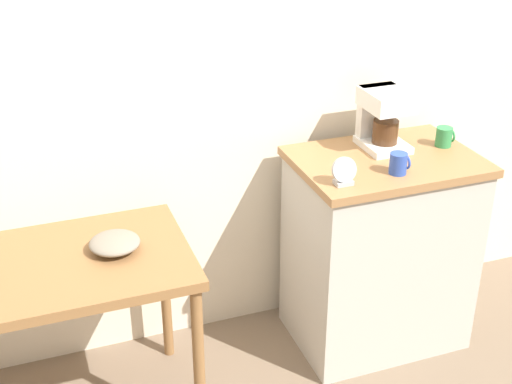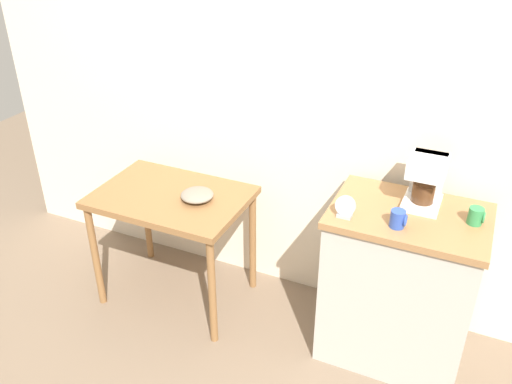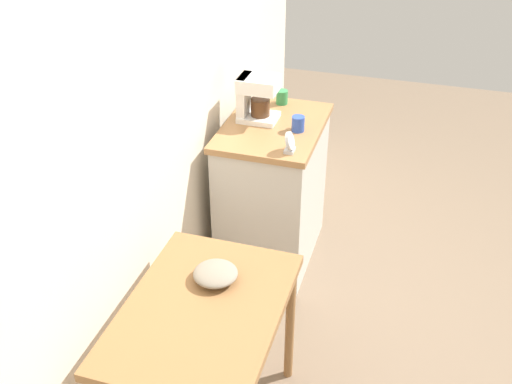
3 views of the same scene
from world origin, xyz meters
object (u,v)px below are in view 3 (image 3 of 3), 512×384
at_px(mug_blue, 298,124).
at_px(coffee_maker, 255,96).
at_px(table_clock, 290,143).
at_px(bowl_stoneware, 215,274).
at_px(mug_tall_green, 282,97).

bearing_deg(mug_blue, coffee_maker, 75.44).
xyz_separation_m(coffee_maker, table_clock, (-0.32, -0.29, -0.09)).
height_order(bowl_stoneware, coffee_maker, coffee_maker).
xyz_separation_m(mug_tall_green, table_clock, (-0.58, -0.20, 0.01)).
distance_m(bowl_stoneware, mug_tall_green, 1.49).
relative_size(coffee_maker, mug_tall_green, 3.06).
bearing_deg(mug_blue, mug_tall_green, 28.58).
xyz_separation_m(bowl_stoneware, coffee_maker, (1.21, 0.20, 0.28)).
bearing_deg(table_clock, coffee_maker, 41.90).
distance_m(coffee_maker, mug_blue, 0.30).
bearing_deg(mug_blue, bowl_stoneware, 176.29).
bearing_deg(table_clock, mug_tall_green, 18.72).
xyz_separation_m(bowl_stoneware, mug_tall_green, (1.47, 0.11, 0.18)).
bearing_deg(bowl_stoneware, coffee_maker, 9.33).
bearing_deg(mug_tall_green, table_clock, -161.28).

